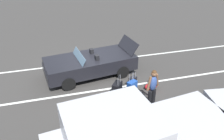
{
  "coord_description": "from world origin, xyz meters",
  "views": [
    {
      "loc": [
        1.43,
        9.09,
        5.39
      ],
      "look_at": [
        -0.74,
        1.1,
        0.75
      ],
      "focal_mm": 35.47,
      "sensor_mm": 36.0,
      "label": 1
    }
  ],
  "objects_px": {
    "suitcase_large_black": "(117,91)",
    "traveler_person": "(153,88)",
    "suitcase_small_carryon": "(133,82)",
    "duffel_bag": "(151,86)",
    "suitcase_medium_bright": "(132,88)",
    "convertible_car": "(86,65)"
  },
  "relations": [
    {
      "from": "suitcase_large_black",
      "to": "suitcase_small_carryon",
      "type": "relative_size",
      "value": 1.41
    },
    {
      "from": "suitcase_small_carryon",
      "to": "suitcase_large_black",
      "type": "bearing_deg",
      "value": 93.89
    },
    {
      "from": "suitcase_large_black",
      "to": "suitcase_small_carryon",
      "type": "xyz_separation_m",
      "value": [
        -0.89,
        -0.63,
        -0.12
      ]
    },
    {
      "from": "suitcase_medium_bright",
      "to": "traveler_person",
      "type": "xyz_separation_m",
      "value": [
        -0.38,
        1.05,
        0.62
      ]
    },
    {
      "from": "convertible_car",
      "to": "traveler_person",
      "type": "distance_m",
      "value": 3.61
    },
    {
      "from": "suitcase_medium_bright",
      "to": "suitcase_small_carryon",
      "type": "relative_size",
      "value": 1.28
    },
    {
      "from": "suitcase_small_carryon",
      "to": "duffel_bag",
      "type": "xyz_separation_m",
      "value": [
        -0.74,
        0.33,
        -0.1
      ]
    },
    {
      "from": "duffel_bag",
      "to": "traveler_person",
      "type": "relative_size",
      "value": 0.41
    },
    {
      "from": "suitcase_medium_bright",
      "to": "traveler_person",
      "type": "bearing_deg",
      "value": -8.67
    },
    {
      "from": "convertible_car",
      "to": "suitcase_medium_bright",
      "type": "xyz_separation_m",
      "value": [
        -1.54,
        1.99,
        -0.28
      ]
    },
    {
      "from": "convertible_car",
      "to": "traveler_person",
      "type": "relative_size",
      "value": 2.67
    },
    {
      "from": "suitcase_medium_bright",
      "to": "duffel_bag",
      "type": "xyz_separation_m",
      "value": [
        -0.95,
        -0.16,
        -0.16
      ]
    },
    {
      "from": "suitcase_large_black",
      "to": "suitcase_small_carryon",
      "type": "height_order",
      "value": "suitcase_large_black"
    },
    {
      "from": "suitcase_small_carryon",
      "to": "duffel_bag",
      "type": "distance_m",
      "value": 0.81
    },
    {
      "from": "traveler_person",
      "to": "duffel_bag",
      "type": "bearing_deg",
      "value": -47.0
    },
    {
      "from": "suitcase_small_carryon",
      "to": "traveler_person",
      "type": "distance_m",
      "value": 1.69
    },
    {
      "from": "suitcase_large_black",
      "to": "traveler_person",
      "type": "xyz_separation_m",
      "value": [
        -1.07,
        0.91,
        0.56
      ]
    },
    {
      "from": "suitcase_large_black",
      "to": "suitcase_small_carryon",
      "type": "bearing_deg",
      "value": -108.93
    },
    {
      "from": "suitcase_large_black",
      "to": "duffel_bag",
      "type": "height_order",
      "value": "suitcase_large_black"
    },
    {
      "from": "suitcase_large_black",
      "to": "duffel_bag",
      "type": "distance_m",
      "value": 1.67
    },
    {
      "from": "duffel_bag",
      "to": "traveler_person",
      "type": "distance_m",
      "value": 1.54
    },
    {
      "from": "suitcase_small_carryon",
      "to": "duffel_bag",
      "type": "relative_size",
      "value": 1.15
    }
  ]
}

